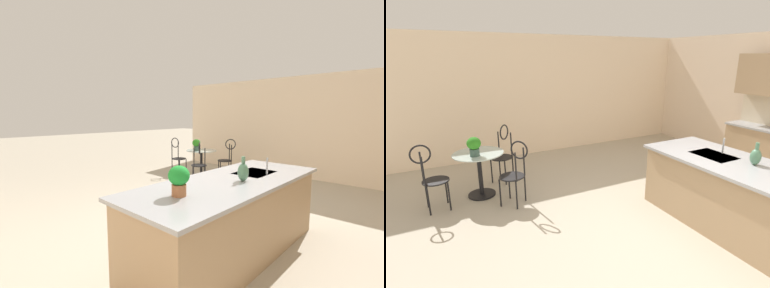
# 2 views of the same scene
# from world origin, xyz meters

# --- Properties ---
(ground_plane) EXTENTS (40.00, 40.00, 0.00)m
(ground_plane) POSITION_xyz_m (0.00, 0.00, 0.00)
(ground_plane) COLOR #B2A893
(wall_left_window) EXTENTS (0.12, 7.80, 2.70)m
(wall_left_window) POSITION_xyz_m (-4.26, 0.00, 1.35)
(wall_left_window) COLOR beige
(wall_left_window) RESTS_ON ground
(kitchen_island) EXTENTS (2.80, 1.06, 0.92)m
(kitchen_island) POSITION_xyz_m (0.30, 0.85, 0.46)
(kitchen_island) COLOR tan
(kitchen_island) RESTS_ON ground
(bistro_table) EXTENTS (0.80, 0.80, 0.74)m
(bistro_table) POSITION_xyz_m (-2.42, -1.95, 0.45)
(bistro_table) COLOR black
(bistro_table) RESTS_ON ground
(chair_near_window) EXTENTS (0.54, 0.54, 1.04)m
(chair_near_window) POSITION_xyz_m (-2.89, -1.45, 0.57)
(chair_near_window) COLOR black
(chair_near_window) RESTS_ON ground
(chair_by_island) EXTENTS (0.41, 0.49, 1.04)m
(chair_by_island) POSITION_xyz_m (-2.23, -2.67, 0.57)
(chair_by_island) COLOR black
(chair_by_island) RESTS_ON ground
(chair_toward_desk) EXTENTS (0.54, 0.54, 1.04)m
(chair_toward_desk) POSITION_xyz_m (-1.84, -1.52, 0.57)
(chair_toward_desk) COLOR black
(chair_toward_desk) RESTS_ON ground
(sink_faucet) EXTENTS (0.02, 0.02, 0.22)m
(sink_faucet) POSITION_xyz_m (-0.25, 1.03, 1.03)
(sink_faucet) COLOR #B2B5BA
(sink_faucet) RESTS_ON kitchen_island
(potted_plant_on_table) EXTENTS (0.21, 0.21, 0.30)m
(potted_plant_on_table) POSITION_xyz_m (-2.29, -2.02, 0.91)
(potted_plant_on_table) COLOR #385147
(potted_plant_on_table) RESTS_ON bistro_table
(vase_on_counter) EXTENTS (0.13, 0.13, 0.29)m
(vase_on_counter) POSITION_xyz_m (0.25, 0.98, 1.03)
(vase_on_counter) COLOR #4C7A5B
(vase_on_counter) RESTS_ON kitchen_island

